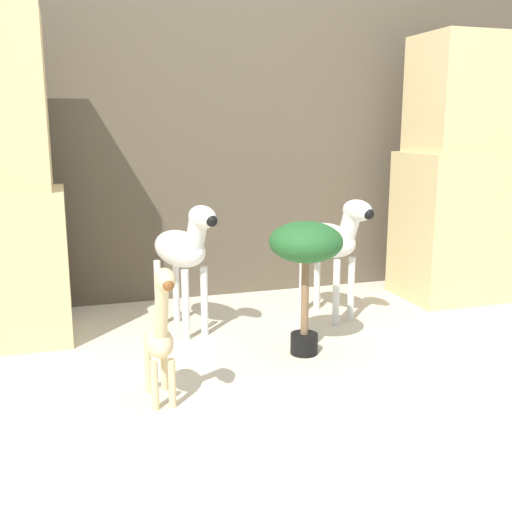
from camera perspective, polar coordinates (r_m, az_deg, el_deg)
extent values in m
plane|color=beige|center=(2.52, 6.78, -12.30)|extent=(14.00, 14.00, 0.00)
cube|color=brown|center=(3.72, -2.61, 13.10)|extent=(6.40, 0.08, 2.20)
cube|color=#DBC184|center=(3.90, 18.96, 2.77)|extent=(0.73, 0.51, 0.89)
cube|color=#DBC184|center=(3.86, 19.78, 14.27)|extent=(0.64, 0.45, 0.67)
cylinder|color=silver|center=(3.29, 9.03, -3.16)|extent=(0.04, 0.04, 0.36)
cylinder|color=silver|center=(3.21, 7.64, -3.48)|extent=(0.04, 0.04, 0.36)
cylinder|color=silver|center=(3.48, 5.83, -2.22)|extent=(0.04, 0.04, 0.36)
cylinder|color=silver|center=(3.40, 4.45, -2.50)|extent=(0.04, 0.04, 0.36)
ellipsoid|color=silver|center=(3.29, 6.81, 1.51)|extent=(0.30, 0.43, 0.18)
cylinder|color=silver|center=(3.15, 8.93, 3.08)|extent=(0.13, 0.16, 0.18)
ellipsoid|color=silver|center=(3.10, 9.63, 4.30)|extent=(0.16, 0.21, 0.11)
sphere|color=black|center=(3.05, 10.69, 3.95)|extent=(0.06, 0.06, 0.06)
cube|color=black|center=(3.15, 8.93, 3.23)|extent=(0.05, 0.08, 0.15)
cylinder|color=silver|center=(3.04, -4.94, -4.32)|extent=(0.04, 0.04, 0.36)
cylinder|color=silver|center=(2.98, -6.72, -4.69)|extent=(0.04, 0.04, 0.36)
cylinder|color=silver|center=(3.26, -7.61, -3.23)|extent=(0.04, 0.04, 0.36)
cylinder|color=silver|center=(3.21, -9.31, -3.55)|extent=(0.04, 0.04, 0.36)
ellipsoid|color=silver|center=(3.06, -7.31, 0.70)|extent=(0.31, 0.43, 0.18)
cylinder|color=silver|center=(2.90, -5.66, 2.40)|extent=(0.14, 0.16, 0.18)
ellipsoid|color=silver|center=(2.85, -5.14, 3.72)|extent=(0.16, 0.21, 0.11)
sphere|color=black|center=(2.78, -4.24, 3.35)|extent=(0.06, 0.06, 0.06)
cube|color=black|center=(2.90, -5.67, 2.56)|extent=(0.05, 0.08, 0.15)
cylinder|color=beige|center=(2.32, -7.99, -11.92)|extent=(0.03, 0.03, 0.19)
cylinder|color=beige|center=(2.31, -9.62, -12.09)|extent=(0.03, 0.03, 0.19)
cylinder|color=beige|center=(2.47, -8.73, -10.46)|extent=(0.03, 0.03, 0.19)
cylinder|color=beige|center=(2.46, -10.26, -10.60)|extent=(0.03, 0.03, 0.19)
ellipsoid|color=beige|center=(2.34, -9.28, -8.03)|extent=(0.12, 0.23, 0.11)
cylinder|color=beige|center=(2.19, -8.98, -4.93)|extent=(0.05, 0.14, 0.28)
ellipsoid|color=beige|center=(2.08, -8.66, -2.24)|extent=(0.08, 0.13, 0.08)
sphere|color=brown|center=(2.02, -8.35, -2.80)|extent=(0.04, 0.04, 0.04)
cylinder|color=black|center=(2.84, 4.60, -8.31)|extent=(0.13, 0.13, 0.10)
cylinder|color=brown|center=(2.77, 4.68, -4.03)|extent=(0.04, 0.04, 0.34)
ellipsoid|color=#235B28|center=(2.71, 4.78, 1.35)|extent=(0.34, 0.34, 0.18)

